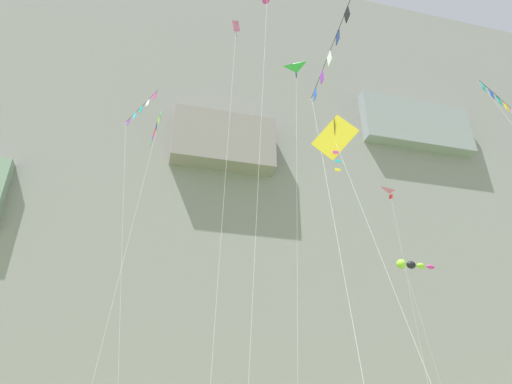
{
  "coord_description": "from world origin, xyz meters",
  "views": [
    {
      "loc": [
        -7.54,
        -1.49,
        2.61
      ],
      "look_at": [
        -0.95,
        25.26,
        18.04
      ],
      "focal_mm": 32.09,
      "sensor_mm": 36.0,
      "label": 1
    }
  ],
  "objects_px": {
    "kite_delta_far_left": "(396,200)",
    "kite_banner_high_left": "(507,109)",
    "kite_banner_upper_right": "(140,121)",
    "kite_diamond_near_cliff": "(235,47)",
    "kite_delta_mid_left": "(297,87)",
    "kite_windsock_upper_left": "(410,265)",
    "kite_banner_low_right": "(153,141)",
    "kite_diamond_far_right": "(336,141)",
    "kite_banner_mid_center": "(330,66)"
  },
  "relations": [
    {
      "from": "kite_banner_upper_right",
      "to": "kite_windsock_upper_left",
      "type": "height_order",
      "value": "kite_banner_upper_right"
    },
    {
      "from": "kite_banner_low_right",
      "to": "kite_diamond_near_cliff",
      "type": "bearing_deg",
      "value": -4.29
    },
    {
      "from": "kite_banner_low_right",
      "to": "kite_windsock_upper_left",
      "type": "bearing_deg",
      "value": 23.04
    },
    {
      "from": "kite_diamond_far_right",
      "to": "kite_delta_far_left",
      "type": "bearing_deg",
      "value": 51.67
    },
    {
      "from": "kite_banner_high_left",
      "to": "kite_windsock_upper_left",
      "type": "bearing_deg",
      "value": 83.01
    },
    {
      "from": "kite_diamond_far_right",
      "to": "kite_banner_low_right",
      "type": "bearing_deg",
      "value": 131.34
    },
    {
      "from": "kite_delta_far_left",
      "to": "kite_banner_mid_center",
      "type": "height_order",
      "value": "kite_delta_far_left"
    },
    {
      "from": "kite_delta_far_left",
      "to": "kite_delta_mid_left",
      "type": "distance_m",
      "value": 18.37
    },
    {
      "from": "kite_diamond_near_cliff",
      "to": "kite_banner_upper_right",
      "type": "xyz_separation_m",
      "value": [
        -7.04,
        6.77,
        -3.88
      ]
    },
    {
      "from": "kite_banner_low_right",
      "to": "kite_windsock_upper_left",
      "type": "xyz_separation_m",
      "value": [
        25.9,
        11.02,
        -2.95
      ]
    },
    {
      "from": "kite_banner_mid_center",
      "to": "kite_delta_mid_left",
      "type": "relative_size",
      "value": 0.8
    },
    {
      "from": "kite_banner_upper_right",
      "to": "kite_banner_low_right",
      "type": "bearing_deg",
      "value": -76.57
    },
    {
      "from": "kite_banner_high_left",
      "to": "kite_delta_mid_left",
      "type": "relative_size",
      "value": 0.87
    },
    {
      "from": "kite_diamond_far_right",
      "to": "kite_banner_high_left",
      "type": "xyz_separation_m",
      "value": [
        14.7,
        3.15,
        7.45
      ]
    },
    {
      "from": "kite_banner_high_left",
      "to": "kite_banner_mid_center",
      "type": "distance_m",
      "value": 14.77
    },
    {
      "from": "kite_diamond_far_right",
      "to": "kite_banner_upper_right",
      "type": "relative_size",
      "value": 0.59
    },
    {
      "from": "kite_diamond_near_cliff",
      "to": "kite_banner_mid_center",
      "type": "distance_m",
      "value": 14.35
    },
    {
      "from": "kite_delta_far_left",
      "to": "kite_banner_high_left",
      "type": "relative_size",
      "value": 1.05
    },
    {
      "from": "kite_delta_far_left",
      "to": "kite_banner_low_right",
      "type": "relative_size",
      "value": 1.12
    },
    {
      "from": "kite_banner_low_right",
      "to": "kite_banner_mid_center",
      "type": "relative_size",
      "value": 1.03
    },
    {
      "from": "kite_banner_mid_center",
      "to": "kite_windsock_upper_left",
      "type": "bearing_deg",
      "value": 51.35
    },
    {
      "from": "kite_banner_high_left",
      "to": "kite_banner_low_right",
      "type": "bearing_deg",
      "value": 163.4
    },
    {
      "from": "kite_delta_far_left",
      "to": "kite_diamond_near_cliff",
      "type": "bearing_deg",
      "value": -152.71
    },
    {
      "from": "kite_diamond_far_right",
      "to": "kite_windsock_upper_left",
      "type": "height_order",
      "value": "kite_windsock_upper_left"
    },
    {
      "from": "kite_banner_low_right",
      "to": "kite_banner_upper_right",
      "type": "relative_size",
      "value": 0.78
    },
    {
      "from": "kite_banner_low_right",
      "to": "kite_banner_upper_right",
      "type": "xyz_separation_m",
      "value": [
        -1.52,
        6.36,
        6.23
      ]
    },
    {
      "from": "kite_banner_high_left",
      "to": "kite_banner_low_right",
      "type": "height_order",
      "value": "kite_banner_high_left"
    },
    {
      "from": "kite_banner_low_right",
      "to": "kite_banner_upper_right",
      "type": "height_order",
      "value": "kite_banner_upper_right"
    },
    {
      "from": "kite_delta_mid_left",
      "to": "kite_diamond_near_cliff",
      "type": "bearing_deg",
      "value": 160.8
    },
    {
      "from": "kite_delta_far_left",
      "to": "kite_windsock_upper_left",
      "type": "distance_m",
      "value": 6.68
    },
    {
      "from": "kite_diamond_near_cliff",
      "to": "kite_delta_far_left",
      "type": "relative_size",
      "value": 1.38
    },
    {
      "from": "kite_windsock_upper_left",
      "to": "kite_delta_far_left",
      "type": "bearing_deg",
      "value": -130.96
    },
    {
      "from": "kite_diamond_near_cliff",
      "to": "kite_banner_low_right",
      "type": "xyz_separation_m",
      "value": [
        -5.52,
        0.41,
        -10.11
      ]
    },
    {
      "from": "kite_delta_mid_left",
      "to": "kite_banner_upper_right",
      "type": "bearing_deg",
      "value": 144.35
    },
    {
      "from": "kite_delta_mid_left",
      "to": "kite_windsock_upper_left",
      "type": "bearing_deg",
      "value": 39.71
    },
    {
      "from": "kite_banner_high_left",
      "to": "kite_banner_upper_right",
      "type": "height_order",
      "value": "kite_banner_upper_right"
    },
    {
      "from": "kite_banner_high_left",
      "to": "kite_banner_upper_right",
      "type": "xyz_separation_m",
      "value": [
        -25.21,
        13.42,
        4.41
      ]
    },
    {
      "from": "kite_delta_far_left",
      "to": "kite_banner_high_left",
      "type": "bearing_deg",
      "value": -92.71
    },
    {
      "from": "kite_banner_low_right",
      "to": "kite_delta_far_left",
      "type": "bearing_deg",
      "value": 20.93
    },
    {
      "from": "kite_diamond_near_cliff",
      "to": "kite_diamond_far_right",
      "type": "bearing_deg",
      "value": -70.54
    },
    {
      "from": "kite_diamond_near_cliff",
      "to": "kite_banner_upper_right",
      "type": "bearing_deg",
      "value": 136.11
    },
    {
      "from": "kite_diamond_near_cliff",
      "to": "kite_banner_mid_center",
      "type": "height_order",
      "value": "kite_diamond_near_cliff"
    },
    {
      "from": "kite_diamond_far_right",
      "to": "kite_banner_mid_center",
      "type": "xyz_separation_m",
      "value": [
        0.3,
        0.46,
        5.52
      ]
    },
    {
      "from": "kite_diamond_near_cliff",
      "to": "kite_windsock_upper_left",
      "type": "height_order",
      "value": "kite_diamond_near_cliff"
    },
    {
      "from": "kite_diamond_far_right",
      "to": "kite_windsock_upper_left",
      "type": "bearing_deg",
      "value": 51.45
    },
    {
      "from": "kite_banner_upper_right",
      "to": "kite_delta_mid_left",
      "type": "xyz_separation_m",
      "value": [
        11.71,
        -8.4,
        -0.91
      ]
    },
    {
      "from": "kite_windsock_upper_left",
      "to": "kite_delta_mid_left",
      "type": "bearing_deg",
      "value": -140.29
    },
    {
      "from": "kite_banner_upper_right",
      "to": "kite_delta_mid_left",
      "type": "relative_size",
      "value": 1.05
    },
    {
      "from": "kite_banner_mid_center",
      "to": "kite_windsock_upper_left",
      "type": "xyz_separation_m",
      "value": [
        16.61,
        20.77,
        -2.84
      ]
    },
    {
      "from": "kite_banner_upper_right",
      "to": "kite_windsock_upper_left",
      "type": "distance_m",
      "value": 29.29
    }
  ]
}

